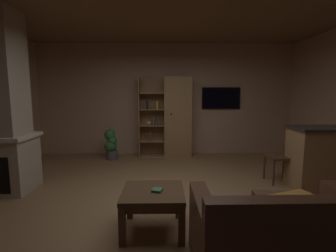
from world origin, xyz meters
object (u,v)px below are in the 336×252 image
(leather_couch, at_px, (285,243))
(table_book_0, at_px, (157,190))
(coffee_table, at_px, (153,198))
(wall_mounted_tv, at_px, (221,98))
(dining_chair, at_px, (284,153))
(potted_floor_plant, at_px, (111,144))
(bookshelf_cabinet, at_px, (174,117))

(leather_couch, xyz_separation_m, table_book_0, (-1.08, 0.72, 0.18))
(coffee_table, relative_size, wall_mounted_tv, 0.71)
(dining_chair, height_order, potted_floor_plant, dining_chair)
(dining_chair, xyz_separation_m, wall_mounted_tv, (-0.64, 2.10, 0.91))
(table_book_0, xyz_separation_m, wall_mounted_tv, (1.53, 3.61, 0.96))
(bookshelf_cabinet, height_order, wall_mounted_tv, bookshelf_cabinet)
(wall_mounted_tv, bearing_deg, leather_couch, -96.02)
(potted_floor_plant, height_order, wall_mounted_tv, wall_mounted_tv)
(coffee_table, height_order, table_book_0, table_book_0)
(bookshelf_cabinet, relative_size, dining_chair, 2.12)
(coffee_table, relative_size, potted_floor_plant, 0.95)
(bookshelf_cabinet, bearing_deg, coffee_table, -96.42)
(wall_mounted_tv, bearing_deg, coffee_table, -113.77)
(leather_couch, distance_m, wall_mounted_tv, 4.50)
(dining_chair, bearing_deg, wall_mounted_tv, 107.06)
(bookshelf_cabinet, xyz_separation_m, potted_floor_plant, (-1.51, -0.31, -0.60))
(bookshelf_cabinet, relative_size, wall_mounted_tv, 2.01)
(coffee_table, relative_size, table_book_0, 6.40)
(table_book_0, xyz_separation_m, potted_floor_plant, (-1.18, 3.09, -0.12))
(leather_couch, xyz_separation_m, coffee_table, (-1.12, 0.74, 0.07))
(bookshelf_cabinet, xyz_separation_m, table_book_0, (-0.33, -3.40, -0.48))
(coffee_table, bearing_deg, wall_mounted_tv, 66.23)
(bookshelf_cabinet, distance_m, wall_mounted_tv, 1.31)
(dining_chair, distance_m, potted_floor_plant, 3.71)
(dining_chair, bearing_deg, bookshelf_cabinet, 134.34)
(coffee_table, xyz_separation_m, potted_floor_plant, (-1.13, 3.07, -0.01))
(table_book_0, height_order, dining_chair, dining_chair)
(coffee_table, height_order, dining_chair, dining_chair)
(bookshelf_cabinet, height_order, dining_chair, bookshelf_cabinet)
(leather_couch, bearing_deg, wall_mounted_tv, 83.98)
(coffee_table, xyz_separation_m, wall_mounted_tv, (1.58, 3.59, 1.06))
(wall_mounted_tv, bearing_deg, bookshelf_cabinet, -170.06)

